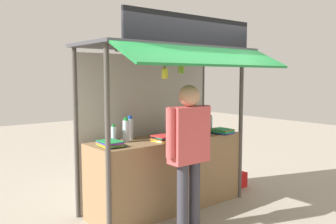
{
  "coord_description": "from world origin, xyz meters",
  "views": [
    {
      "loc": [
        -3.01,
        -3.74,
        1.82
      ],
      "look_at": [
        0.0,
        0.0,
        1.34
      ],
      "focal_mm": 38.12,
      "sensor_mm": 36.0,
      "label": 1
    }
  ],
  "objects_px": {
    "water_bottle_rear_center": "(114,134)",
    "magazine_stack_far_left": "(163,138)",
    "magazine_stack_front_right": "(222,131)",
    "water_bottle_back_right": "(192,123)",
    "water_bottle_front_left": "(173,127)",
    "banana_bunch_inner_right": "(165,73)",
    "water_bottle_left": "(126,130)",
    "water_bottle_mid_right": "(210,123)",
    "magazine_stack_center": "(110,144)",
    "plastic_crate": "(232,179)",
    "banana_bunch_inner_left": "(181,68)",
    "vendor_person": "(189,144)",
    "water_bottle_far_right": "(130,129)"
  },
  "relations": [
    {
      "from": "magazine_stack_center",
      "to": "plastic_crate",
      "type": "height_order",
      "value": "magazine_stack_center"
    },
    {
      "from": "water_bottle_back_right",
      "to": "banana_bunch_inner_right",
      "type": "xyz_separation_m",
      "value": [
        -0.98,
        -0.58,
        0.72
      ]
    },
    {
      "from": "water_bottle_left",
      "to": "water_bottle_mid_right",
      "type": "height_order",
      "value": "water_bottle_left"
    },
    {
      "from": "plastic_crate",
      "to": "water_bottle_front_left",
      "type": "bearing_deg",
      "value": -179.15
    },
    {
      "from": "water_bottle_front_left",
      "to": "water_bottle_rear_center",
      "type": "distance_m",
      "value": 0.92
    },
    {
      "from": "water_bottle_rear_center",
      "to": "water_bottle_far_right",
      "type": "xyz_separation_m",
      "value": [
        0.28,
        0.06,
        0.04
      ]
    },
    {
      "from": "magazine_stack_far_left",
      "to": "magazine_stack_front_right",
      "type": "bearing_deg",
      "value": -2.52
    },
    {
      "from": "water_bottle_front_left",
      "to": "plastic_crate",
      "type": "bearing_deg",
      "value": 0.85
    },
    {
      "from": "water_bottle_left",
      "to": "water_bottle_far_right",
      "type": "distance_m",
      "value": 0.15
    },
    {
      "from": "water_bottle_back_right",
      "to": "magazine_stack_front_right",
      "type": "distance_m",
      "value": 0.46
    },
    {
      "from": "water_bottle_mid_right",
      "to": "magazine_stack_center",
      "type": "distance_m",
      "value": 1.81
    },
    {
      "from": "water_bottle_front_left",
      "to": "plastic_crate",
      "type": "relative_size",
      "value": 0.78
    },
    {
      "from": "water_bottle_rear_center",
      "to": "magazine_stack_front_right",
      "type": "distance_m",
      "value": 1.65
    },
    {
      "from": "vendor_person",
      "to": "magazine_stack_front_right",
      "type": "bearing_deg",
      "value": 25.02
    },
    {
      "from": "magazine_stack_far_left",
      "to": "magazine_stack_center",
      "type": "distance_m",
      "value": 0.71
    },
    {
      "from": "magazine_stack_front_right",
      "to": "banana_bunch_inner_left",
      "type": "xyz_separation_m",
      "value": [
        -0.97,
        -0.2,
        0.89
      ]
    },
    {
      "from": "water_bottle_back_right",
      "to": "magazine_stack_far_left",
      "type": "distance_m",
      "value": 0.88
    },
    {
      "from": "water_bottle_back_right",
      "to": "water_bottle_front_left",
      "type": "bearing_deg",
      "value": -168.75
    },
    {
      "from": "water_bottle_rear_center",
      "to": "banana_bunch_inner_left",
      "type": "height_order",
      "value": "banana_bunch_inner_left"
    },
    {
      "from": "vendor_person",
      "to": "magazine_stack_center",
      "type": "bearing_deg",
      "value": 135.61
    },
    {
      "from": "banana_bunch_inner_left",
      "to": "magazine_stack_center",
      "type": "bearing_deg",
      "value": 154.4
    },
    {
      "from": "water_bottle_back_right",
      "to": "water_bottle_left",
      "type": "bearing_deg",
      "value": -177.59
    },
    {
      "from": "water_bottle_rear_center",
      "to": "magazine_stack_front_right",
      "type": "height_order",
      "value": "water_bottle_rear_center"
    },
    {
      "from": "magazine_stack_front_right",
      "to": "plastic_crate",
      "type": "bearing_deg",
      "value": 26.94
    },
    {
      "from": "water_bottle_mid_right",
      "to": "magazine_stack_center",
      "type": "bearing_deg",
      "value": -176.18
    },
    {
      "from": "water_bottle_left",
      "to": "water_bottle_front_left",
      "type": "distance_m",
      "value": 0.75
    },
    {
      "from": "water_bottle_front_left",
      "to": "banana_bunch_inner_right",
      "type": "height_order",
      "value": "banana_bunch_inner_right"
    },
    {
      "from": "magazine_stack_center",
      "to": "banana_bunch_inner_right",
      "type": "distance_m",
      "value": 1.05
    },
    {
      "from": "banana_bunch_inner_right",
      "to": "water_bottle_far_right",
      "type": "bearing_deg",
      "value": 98.8
    },
    {
      "from": "water_bottle_front_left",
      "to": "banana_bunch_inner_left",
      "type": "distance_m",
      "value": 0.98
    },
    {
      "from": "water_bottle_front_left",
      "to": "vendor_person",
      "type": "distance_m",
      "value": 0.88
    },
    {
      "from": "magazine_stack_center",
      "to": "magazine_stack_front_right",
      "type": "bearing_deg",
      "value": -5.57
    },
    {
      "from": "banana_bunch_inner_left",
      "to": "vendor_person",
      "type": "height_order",
      "value": "banana_bunch_inner_left"
    },
    {
      "from": "banana_bunch_inner_right",
      "to": "vendor_person",
      "type": "distance_m",
      "value": 0.88
    },
    {
      "from": "water_bottle_mid_right",
      "to": "magazine_stack_front_right",
      "type": "height_order",
      "value": "water_bottle_mid_right"
    },
    {
      "from": "water_bottle_back_right",
      "to": "banana_bunch_inner_left",
      "type": "height_order",
      "value": "banana_bunch_inner_left"
    },
    {
      "from": "magazine_stack_center",
      "to": "water_bottle_front_left",
      "type": "bearing_deg",
      "value": 6.03
    },
    {
      "from": "water_bottle_left",
      "to": "water_bottle_rear_center",
      "type": "height_order",
      "value": "water_bottle_left"
    },
    {
      "from": "water_bottle_back_right",
      "to": "water_bottle_far_right",
      "type": "distance_m",
      "value": 1.08
    },
    {
      "from": "water_bottle_left",
      "to": "magazine_stack_far_left",
      "type": "distance_m",
      "value": 0.48
    },
    {
      "from": "magazine_stack_front_right",
      "to": "banana_bunch_inner_right",
      "type": "bearing_deg",
      "value": -170.56
    },
    {
      "from": "banana_bunch_inner_right",
      "to": "plastic_crate",
      "type": "height_order",
      "value": "banana_bunch_inner_right"
    },
    {
      "from": "water_bottle_left",
      "to": "banana_bunch_inner_left",
      "type": "height_order",
      "value": "banana_bunch_inner_left"
    },
    {
      "from": "water_bottle_rear_center",
      "to": "magazine_stack_front_right",
      "type": "xyz_separation_m",
      "value": [
        1.61,
        -0.35,
        -0.07
      ]
    },
    {
      "from": "magazine_stack_far_left",
      "to": "plastic_crate",
      "type": "relative_size",
      "value": 0.79
    },
    {
      "from": "water_bottle_left",
      "to": "plastic_crate",
      "type": "bearing_deg",
      "value": -0.52
    },
    {
      "from": "water_bottle_rear_center",
      "to": "magazine_stack_far_left",
      "type": "relative_size",
      "value": 0.86
    },
    {
      "from": "magazine_stack_center",
      "to": "vendor_person",
      "type": "relative_size",
      "value": 0.19
    },
    {
      "from": "water_bottle_front_left",
      "to": "magazine_stack_front_right",
      "type": "bearing_deg",
      "value": -22.33
    },
    {
      "from": "water_bottle_rear_center",
      "to": "magazine_stack_center",
      "type": "bearing_deg",
      "value": -129.64
    }
  ]
}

